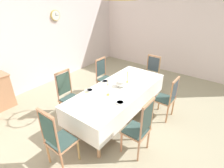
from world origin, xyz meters
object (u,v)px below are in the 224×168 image
object	(u,v)px
bowl_near_left	(90,90)
bowl_far_right	(120,103)
chair_north_a	(68,95)
chair_south_a	(140,127)
spoon_primary	(86,92)
chair_south_b	(167,97)
candlestick_east	(127,76)
chair_head_east	(151,73)
spoon_secondary	(122,73)
soup_tureen	(121,83)
dining_table	(118,91)
mounted_clock	(55,15)
chair_head_west	(57,138)
bowl_near_right	(120,74)
bowl_far_left	(105,81)
candlestick_west	(108,89)
chair_north_b	(104,77)

from	to	relation	value
bowl_near_left	bowl_far_right	size ratio (longest dim) A/B	0.92
chair_north_a	bowl_near_left	xyz separation A→B (m)	(0.20, -0.51, 0.20)
chair_south_a	spoon_primary	xyz separation A→B (m)	(0.10, 1.41, 0.19)
chair_south_b	candlestick_east	size ratio (longest dim) A/B	2.77
chair_south_b	bowl_near_left	size ratio (longest dim) A/B	7.36
chair_south_a	chair_head_east	bearing A→B (deg)	21.44
spoon_primary	spoon_secondary	bearing A→B (deg)	-6.76
candlestick_east	chair_north_a	bearing A→B (deg)	138.35
candlestick_east	soup_tureen	bearing A→B (deg)	-180.00
spoon_primary	candlestick_east	bearing A→B (deg)	-30.12
chair_south_b	bowl_near_left	xyz separation A→B (m)	(-1.13, 1.38, 0.23)
dining_table	chair_north_a	size ratio (longest dim) A/B	2.29
spoon_primary	mounted_clock	size ratio (longest dim) A/B	0.56
spoon_secondary	chair_head_east	bearing A→B (deg)	-11.96
chair_south_a	chair_head_west	distance (m)	1.41
dining_table	chair_head_west	size ratio (longest dim) A/B	2.24
chair_north_a	spoon_primary	xyz separation A→B (m)	(0.10, -0.48, 0.19)
chair_south_b	bowl_near_right	size ratio (longest dim) A/B	6.89
bowl_near_right	spoon_secondary	world-z (taller)	bowl_near_right
bowl_far_left	bowl_far_right	world-z (taller)	bowl_far_left
candlestick_west	spoon_secondary	xyz separation A→B (m)	(1.13, 0.41, -0.15)
chair_south_b	spoon_primary	size ratio (longest dim) A/B	5.94
chair_south_a	chair_north_a	size ratio (longest dim) A/B	1.01
candlestick_east	chair_head_east	bearing A→B (deg)	-0.00
chair_south_a	candlestick_west	xyz separation A→B (m)	(0.31, 0.95, 0.33)
bowl_near_left	bowl_far_right	bearing A→B (deg)	-90.49
chair_north_a	spoon_secondary	distance (m)	1.55
bowl_far_left	chair_south_a	bearing A→B (deg)	-118.28
chair_south_b	spoon_primary	distance (m)	1.88
chair_north_a	chair_head_east	size ratio (longest dim) A/B	1.09
chair_head_east	dining_table	bearing A→B (deg)	90.00
dining_table	mounted_clock	size ratio (longest dim) A/B	8.32
chair_south_a	bowl_near_left	bearing A→B (deg)	81.58
candlestick_east	spoon_secondary	distance (m)	0.58
chair_head_west	bowl_far_right	xyz separation A→B (m)	(1.25, -0.38, 0.19)
candlestick_west	candlestick_east	bearing A→B (deg)	0.00
dining_table	chair_south_a	xyz separation A→B (m)	(-0.68, -0.95, -0.11)
bowl_far_right	spoon_primary	world-z (taller)	bowl_far_right
chair_north_b	chair_south_a	bearing A→B (deg)	54.78
candlestick_west	bowl_near_left	size ratio (longest dim) A/B	2.62
chair_south_b	spoon_secondary	bearing A→B (deg)	85.40
dining_table	spoon_secondary	distance (m)	0.86
soup_tureen	bowl_far_left	distance (m)	0.44
candlestick_west	candlestick_east	distance (m)	0.76
chair_north_b	spoon_primary	size ratio (longest dim) A/B	6.11
dining_table	bowl_far_left	bearing A→B (deg)	82.36
soup_tureen	candlestick_east	world-z (taller)	candlestick_east
chair_head_west	bowl_near_right	distance (m)	2.42
chair_head_east	chair_south_a	bearing A→B (deg)	111.44
chair_head_west	bowl_far_right	world-z (taller)	chair_head_west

